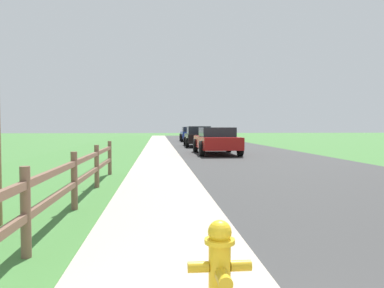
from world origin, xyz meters
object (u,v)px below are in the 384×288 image
object	(u,v)px
parked_car_black	(198,136)
parked_car_blue	(191,134)
fire_hydrant	(220,266)
parked_suv_red	(216,140)

from	to	relation	value
parked_car_black	parked_car_blue	distance (m)	9.69
fire_hydrant	parked_suv_red	world-z (taller)	parked_suv_red
parked_suv_red	fire_hydrant	bearing A→B (deg)	-98.69
parked_suv_red	parked_car_black	size ratio (longest dim) A/B	0.95
fire_hydrant	parked_car_black	world-z (taller)	parked_car_black
fire_hydrant	parked_car_black	bearing A→B (deg)	84.31
parked_suv_red	parked_car_blue	distance (m)	17.54
parked_car_black	parked_car_blue	world-z (taller)	parked_car_black
parked_car_black	fire_hydrant	bearing A→B (deg)	-95.69
parked_suv_red	parked_car_black	bearing A→B (deg)	90.79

